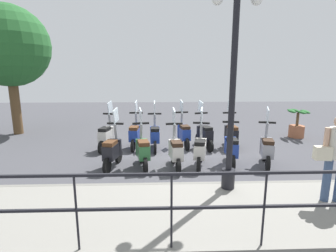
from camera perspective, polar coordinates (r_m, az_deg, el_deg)
name	(u,v)px	position (r m, az deg, el deg)	size (l,w,h in m)	color
ground_plane	(185,157)	(7.77, 3.77, -6.79)	(28.00, 28.00, 0.00)	#424247
promenade_walkway	(203,211)	(4.88, 7.71, -17.83)	(2.20, 20.00, 0.15)	gray
fence_railing	(219,196)	(3.59, 10.97, -14.64)	(0.04, 16.03, 1.07)	black
lamp_post_near	(232,100)	(5.14, 13.77, 5.58)	(0.26, 0.90, 4.08)	black
pedestrian_with_bag	(336,152)	(5.50, 32.70, -4.84)	(0.36, 0.66, 1.59)	#384C70
tree_large	(8,47)	(12.00, -31.41, 14.53)	(3.06, 3.06, 4.94)	brown
potted_palm	(297,126)	(11.09, 26.25, 0.05)	(1.06, 0.66, 1.05)	#9E5B3D
scooter_near_0	(267,148)	(7.40, 20.68, -4.58)	(1.21, 0.53, 1.54)	black
scooter_near_1	(231,148)	(7.19, 13.57, -4.61)	(1.23, 0.44, 1.54)	black
scooter_near_2	(200,149)	(6.90, 7.00, -5.06)	(1.22, 0.50, 1.54)	black
scooter_near_3	(176,151)	(6.75, 1.69, -5.37)	(1.23, 0.44, 1.54)	black
scooter_near_4	(143,150)	(6.83, -5.52, -5.20)	(1.22, 0.49, 1.54)	black
scooter_near_5	(113,150)	(6.93, -11.98, -5.15)	(1.22, 0.49, 1.54)	black
scooter_far_0	(231,134)	(8.78, 13.54, -1.63)	(1.23, 0.44, 1.54)	black
scooter_far_1	(204,134)	(8.55, 7.91, -1.76)	(1.21, 0.53, 1.54)	black
scooter_far_2	(184,133)	(8.65, 3.43, -1.51)	(1.23, 0.47, 1.54)	black
scooter_far_3	(155,135)	(8.35, -2.87, -2.00)	(1.23, 0.44, 1.54)	black
scooter_far_4	(135,134)	(8.57, -7.19, -1.71)	(1.23, 0.44, 1.54)	black
scooter_far_5	(107,135)	(8.55, -13.16, -1.98)	(1.21, 0.51, 1.54)	black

